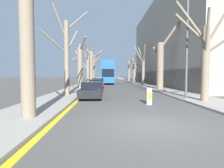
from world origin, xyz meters
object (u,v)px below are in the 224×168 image
Objects in this scene: street_tree_left_1 at (67,54)px; street_tree_left_5 at (94,66)px; parked_car_1 at (96,85)px; street_tree_right_2 at (143,68)px; parked_car_2 at (98,83)px; street_tree_right_4 at (129,70)px; street_tree_left_2 at (80,66)px; street_tree_left_0 at (26,21)px; parked_car_0 at (92,90)px; street_tree_left_3 at (87,68)px; street_tree_right_3 at (134,71)px; street_tree_left_4 at (91,65)px; traffic_bollard at (149,96)px; street_tree_right_1 at (161,63)px; lamp_post at (186,29)px; street_tree_right_0 at (205,56)px; double_decker_bus at (108,71)px.

street_tree_left_5 is (0.19, 32.39, 0.50)m from street_tree_left_1.
street_tree_right_2 is at bearing 53.29° from parked_car_1.
parked_car_2 is at bearing 78.21° from street_tree_left_1.
street_tree_right_4 is at bearing 90.28° from street_tree_right_2.
street_tree_right_2 is (10.04, 7.20, -0.01)m from street_tree_left_2.
street_tree_left_0 is 25.61m from street_tree_right_2.
parked_car_0 is 1.04× the size of parked_car_1.
street_tree_left_3 reaches higher than street_tree_right_3.
street_tree_left_4 is (-0.03, 32.47, 0.14)m from street_tree_left_0.
street_tree_left_3 is at bearing 106.52° from traffic_bollard.
street_tree_left_0 reaches higher than parked_car_0.
street_tree_left_4 is 1.22× the size of street_tree_right_1.
street_tree_left_5 is (0.18, 16.21, 1.14)m from street_tree_left_3.
traffic_bollard is at bearing -97.42° from street_tree_right_3.
street_tree_left_0 is at bearing -148.87° from lamp_post.
street_tree_right_1 is 11.50m from traffic_bollard.
street_tree_left_1 reaches higher than parked_car_2.
parked_car_2 is 0.45× the size of lamp_post.
street_tree_right_4 reaches higher than parked_car_2.
street_tree_right_0 reaches higher than street_tree_right_2.
traffic_bollard is at bearing -171.11° from street_tree_right_0.
street_tree_left_4 is (0.14, 24.37, 0.46)m from street_tree_left_1.
parked_car_2 is (0.00, 5.45, 0.01)m from parked_car_1.
street_tree_right_4 is (9.69, 0.34, -1.08)m from street_tree_left_5.
street_tree_left_1 is 0.71× the size of double_decker_bus.
street_tree_left_5 reaches higher than street_tree_left_1.
parked_car_2 reaches higher than parked_car_0.
street_tree_left_4 is at bearing 89.07° from street_tree_left_3.
street_tree_right_1 is 8.39m from parked_car_1.
street_tree_right_1 is at bearing -13.06° from street_tree_left_2.
street_tree_right_1 is (0.13, 9.81, 0.12)m from street_tree_right_0.
parked_car_1 is (2.05, 13.26, -3.40)m from street_tree_left_0.
street_tree_left_2 is 0.94× the size of street_tree_left_3.
parked_car_1 is at bearing 81.22° from street_tree_left_0.
street_tree_right_1 is 1.89× the size of parked_car_2.
parked_car_2 is at bearing -147.50° from street_tree_right_2.
street_tree_right_3 is 0.56× the size of double_decker_bus.
street_tree_left_3 is (0.09, 7.83, -0.02)m from street_tree_left_2.
street_tree_left_3 is at bearing 89.37° from street_tree_left_2.
street_tree_left_5 is (0.26, 24.04, 1.11)m from street_tree_left_2.
street_tree_left_0 is 1.28× the size of street_tree_right_4.
street_tree_left_3 is 6.46m from parked_car_2.
lamp_post is 9.25× the size of traffic_bollard.
street_tree_left_4 is (0.22, 16.02, 1.08)m from street_tree_left_2.
street_tree_left_4 reaches higher than street_tree_right_3.
street_tree_left_3 reaches higher than parked_car_2.
street_tree_right_4 is 0.71× the size of lamp_post.
street_tree_left_1 reaches higher than parked_car_1.
street_tree_left_0 is at bearing -89.15° from street_tree_left_2.
parked_car_1 is 0.94× the size of parked_car_2.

